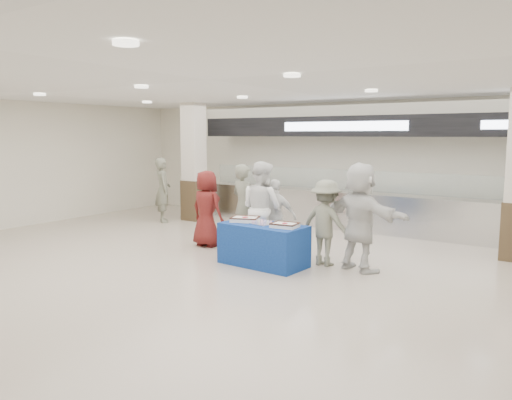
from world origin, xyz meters
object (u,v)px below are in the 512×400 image
Objects in this scene: sheet_cake_left at (245,219)px; cupcake_tray at (262,222)px; sheet_cake_right at (285,225)px; soldier_bg at (163,190)px; civilian_maroon at (207,209)px; soldier_b at (326,223)px; display_table at (263,245)px; soldier_a at (243,206)px; chef_short at (275,216)px; chef_tall at (262,208)px; civilian_white at (360,217)px.

cupcake_tray is at bearing -6.76° from sheet_cake_left.
soldier_bg is at bearing 155.98° from sheet_cake_right.
soldier_bg is (-5.20, 2.32, 0.07)m from sheet_cake_right.
soldier_b is (2.77, 0.00, -0.03)m from civilian_maroon.
soldier_a reaches higher than display_table.
chef_short is at bearing -169.32° from soldier_a.
cupcake_tray is 0.24× the size of chef_tall.
soldier_bg is (-2.88, 1.63, 0.06)m from civilian_maroon.
civilian_white is (2.01, 0.59, 0.14)m from sheet_cake_left.
display_table is at bearing 139.94° from chef_tall.
soldier_a is (-1.64, 1.06, 0.08)m from sheet_cake_right.
soldier_a is 3.77m from soldier_bg.
sheet_cake_right is 0.27× the size of soldier_a.
sheet_cake_right is at bearing 63.27° from soldier_b.
civilian_white is (1.61, 0.63, 0.16)m from cupcake_tray.
display_table is 0.41m from cupcake_tray.
chef_short is 0.85× the size of soldier_bg.
civilian_white reaches higher than soldier_a.
sheet_cake_right is at bearing 158.07° from chef_tall.
chef_short is (-0.33, 0.93, 0.36)m from display_table.
chef_tall is (0.71, -0.37, 0.05)m from soldier_a.
display_table is at bearing 165.56° from civilian_maroon.
civilian_maroon is (-1.85, 0.64, 0.43)m from display_table.
soldier_b reaches higher than sheet_cake_right.
soldier_a reaches higher than soldier_b.
civilian_white reaches higher than sheet_cake_left.
sheet_cake_left is 0.38× the size of soldier_b.
civilian_white is at bearing 16.23° from sheet_cake_left.
display_table is at bearing 41.43° from soldier_b.
soldier_bg is (-6.30, 1.63, -0.08)m from civilian_white.
sheet_cake_left is (-0.44, 0.05, 0.43)m from display_table.
soldier_bg is (-5.65, 1.63, 0.09)m from soldier_b.
soldier_a is 0.92× the size of civilian_white.
sheet_cake_left is 4.82m from soldier_bg.
cupcake_tray is at bearing -167.44° from soldier_bg.
civilian_maroon is 3.31m from soldier_bg.
civilian_maroon is (-2.32, 0.68, 0.01)m from sheet_cake_right.
cupcake_tray is 1.51m from soldier_a.
display_table is 0.96× the size of civilian_maroon.
cupcake_tray is 0.25× the size of soldier_bg.
sheet_cake_left is at bearing 173.84° from sheet_cake_right.
chef_tall is at bearing 143.62° from sheet_cake_right.
sheet_cake_right is 0.82m from soldier_b.
sheet_cake_right is 0.31× the size of soldier_b.
civilian_white is at bearing 31.85° from sheet_cake_right.
soldier_bg reaches higher than chef_short.
sheet_cake_right is 0.30× the size of civilian_maroon.
soldier_a reaches higher than civilian_maroon.
soldier_a is (-0.73, 0.96, 0.07)m from sheet_cake_left.
civilian_white is (2.74, -0.37, 0.07)m from soldier_a.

